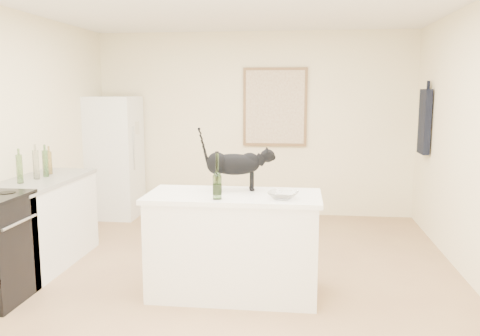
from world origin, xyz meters
name	(u,v)px	position (x,y,z in m)	size (l,w,h in m)	color
floor	(226,284)	(0.00, 0.00, 0.00)	(5.50, 5.50, 0.00)	tan
wall_back	(254,125)	(0.00, 2.75, 1.30)	(4.50, 4.50, 0.00)	#FAF0C1
wall_front	(109,230)	(0.00, -2.75, 1.30)	(4.50, 4.50, 0.00)	#FAF0C1
island_base	(234,247)	(0.10, -0.20, 0.43)	(1.44, 0.67, 0.86)	white
island_top	(234,196)	(0.10, -0.20, 0.88)	(1.50, 0.70, 0.04)	white
left_cabinets	(42,224)	(-1.95, 0.30, 0.43)	(0.60, 1.40, 0.86)	white
left_countertop	(39,181)	(-1.95, 0.30, 0.88)	(0.62, 1.44, 0.04)	gray
fridge	(114,157)	(-1.95, 2.35, 0.85)	(0.68, 0.68, 1.70)	white
artwork_frame	(275,107)	(0.30, 2.72, 1.55)	(0.90, 0.03, 1.10)	brown
artwork_canvas	(275,107)	(0.30, 2.70, 1.55)	(0.82, 0.00, 1.02)	beige
hanging_garment	(425,122)	(2.19, 2.05, 1.40)	(0.08, 0.34, 0.80)	black
black_cat	(234,167)	(0.08, -0.03, 1.11)	(0.60, 0.18, 0.42)	black
wine_bottle	(217,178)	(-0.01, -0.42, 1.07)	(0.07, 0.07, 0.35)	#315522
glass_bowl	(283,195)	(0.53, -0.35, 0.93)	(0.25, 0.25, 0.06)	white
fridge_paper	(137,128)	(-1.60, 2.36, 1.27)	(0.00, 0.14, 0.17)	beige
counter_bottle_cluster	(37,165)	(-1.97, 0.32, 1.04)	(0.12, 0.59, 0.29)	gray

